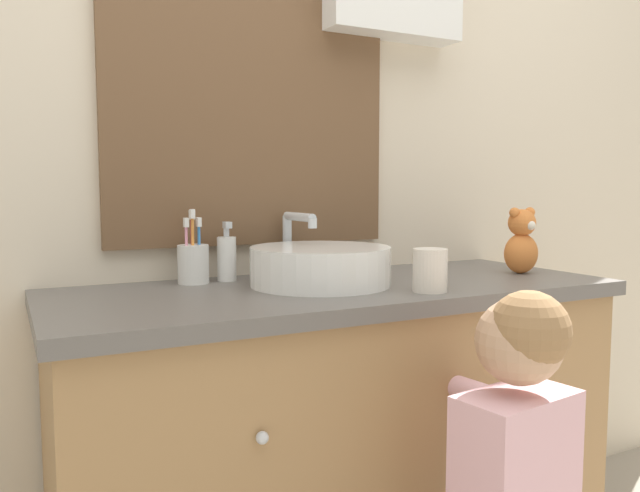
% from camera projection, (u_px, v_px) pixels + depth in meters
% --- Properties ---
extents(wall_back, '(3.20, 0.18, 2.50)m').
position_uv_depth(wall_back, '(291.00, 93.00, 1.68)').
color(wall_back, beige).
rests_on(wall_back, ground_plane).
extents(vanity_counter, '(1.33, 0.53, 0.79)m').
position_uv_depth(vanity_counter, '(339.00, 446.00, 1.50)').
color(vanity_counter, '#A37A4C').
rests_on(vanity_counter, ground_plane).
extents(sink_basin, '(0.33, 0.38, 0.17)m').
position_uv_depth(sink_basin, '(320.00, 264.00, 1.47)').
color(sink_basin, white).
rests_on(sink_basin, vanity_counter).
extents(toothbrush_holder, '(0.07, 0.07, 0.18)m').
position_uv_depth(toothbrush_holder, '(193.00, 262.00, 1.49)').
color(toothbrush_holder, silver).
rests_on(toothbrush_holder, vanity_counter).
extents(soap_dispenser, '(0.05, 0.05, 0.15)m').
position_uv_depth(soap_dispenser, '(227.00, 258.00, 1.53)').
color(soap_dispenser, white).
rests_on(soap_dispenser, vanity_counter).
extents(child_figure, '(0.24, 0.44, 0.84)m').
position_uv_depth(child_figure, '(514.00, 486.00, 1.14)').
color(child_figure, slate).
rests_on(child_figure, ground_plane).
extents(teddy_bear, '(0.10, 0.08, 0.18)m').
position_uv_depth(teddy_bear, '(521.00, 242.00, 1.66)').
color(teddy_bear, orange).
rests_on(teddy_bear, vanity_counter).
extents(drinking_cup, '(0.08, 0.08, 0.10)m').
position_uv_depth(drinking_cup, '(430.00, 270.00, 1.37)').
color(drinking_cup, silver).
rests_on(drinking_cup, vanity_counter).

